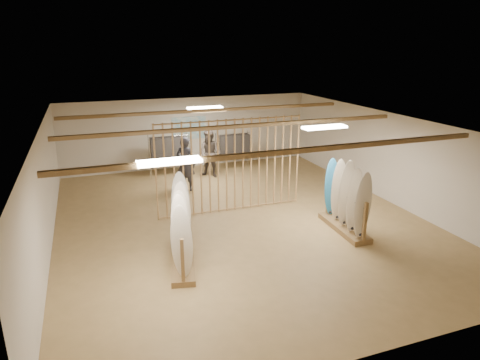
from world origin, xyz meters
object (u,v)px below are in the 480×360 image
object	(u,v)px
shopper_b	(210,151)
clothing_rack_b	(234,145)
rack_left	(182,237)
rack_right	(345,208)
shopper_a	(186,160)
clothing_rack_a	(169,149)

from	to	relation	value
shopper_b	clothing_rack_b	bearing A→B (deg)	71.12
rack_left	rack_right	xyz separation A→B (m)	(4.50, 0.25, 0.02)
clothing_rack_b	rack_right	bearing A→B (deg)	-87.04
rack_left	shopper_a	xyz separation A→B (m)	(1.27, 5.00, 0.44)
rack_right	shopper_b	world-z (taller)	shopper_b
clothing_rack_b	clothing_rack_a	bearing A→B (deg)	176.03
rack_left	shopper_a	size ratio (longest dim) A/B	1.09
shopper_a	rack_left	bearing A→B (deg)	115.67
rack_left	shopper_a	bearing A→B (deg)	87.73
shopper_a	rack_right	bearing A→B (deg)	164.16
clothing_rack_a	shopper_b	bearing A→B (deg)	-26.12
rack_right	shopper_b	distance (m)	6.26
rack_right	shopper_a	xyz separation A→B (m)	(-3.23, 4.75, 0.41)
rack_left	shopper_b	size ratio (longest dim) A/B	1.14
rack_right	shopper_b	size ratio (longest dim) A/B	0.99
rack_left	rack_right	size ratio (longest dim) A/B	1.15
clothing_rack_a	rack_left	bearing A→B (deg)	-96.82
clothing_rack_a	clothing_rack_b	world-z (taller)	clothing_rack_a
shopper_a	shopper_b	distance (m)	1.67
rack_right	clothing_rack_a	xyz separation A→B (m)	(-3.43, 6.66, 0.38)
rack_right	clothing_rack_b	xyz separation A→B (m)	(-0.83, 6.67, 0.31)
clothing_rack_a	rack_right	bearing A→B (deg)	-60.73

